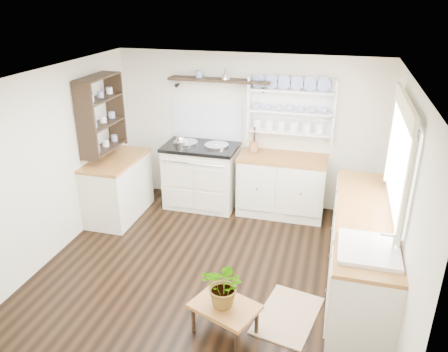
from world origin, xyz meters
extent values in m
cube|color=black|center=(0.00, 0.00, 0.00)|extent=(4.00, 3.80, 0.01)
cube|color=silver|center=(0.00, 1.90, 1.15)|extent=(4.00, 0.02, 2.30)
cube|color=silver|center=(2.00, 0.00, 1.15)|extent=(0.02, 3.80, 2.30)
cube|color=silver|center=(-2.00, 0.00, 1.15)|extent=(0.02, 3.80, 2.30)
cube|color=white|center=(0.00, 0.00, 2.30)|extent=(4.00, 3.80, 0.01)
cube|color=white|center=(1.96, 0.15, 1.50)|extent=(0.04, 1.40, 1.00)
cube|color=white|center=(1.94, 0.15, 1.50)|extent=(0.02, 1.50, 1.10)
cube|color=#FEFECB|center=(1.92, 0.15, 2.08)|extent=(0.04, 1.55, 0.18)
cube|color=beige|center=(-0.63, 1.57, 0.46)|extent=(1.06, 0.69, 0.93)
cube|color=black|center=(-0.63, 1.57, 0.95)|extent=(1.10, 0.73, 0.05)
cylinder|color=silver|center=(-0.87, 1.57, 0.99)|extent=(0.36, 0.36, 0.03)
cylinder|color=silver|center=(-0.39, 1.57, 0.99)|extent=(0.36, 0.36, 0.03)
cylinder|color=silver|center=(-0.63, 1.19, 0.82)|extent=(0.95, 0.02, 0.02)
cube|color=silver|center=(0.60, 1.60, 0.44)|extent=(1.25, 0.60, 0.88)
cube|color=brown|center=(0.60, 1.60, 0.88)|extent=(1.27, 0.63, 0.04)
cube|color=silver|center=(1.70, 0.10, 0.44)|extent=(0.60, 2.40, 0.88)
cube|color=brown|center=(1.70, 0.10, 0.88)|extent=(0.62, 2.43, 0.04)
cube|color=white|center=(1.70, -0.65, 0.80)|extent=(0.55, 0.60, 0.28)
cylinder|color=silver|center=(1.90, -0.65, 1.00)|extent=(0.02, 0.02, 0.22)
cube|color=silver|center=(-1.70, 0.90, 0.44)|extent=(0.60, 1.10, 0.88)
cube|color=brown|center=(-1.70, 0.90, 0.88)|extent=(0.62, 1.13, 0.04)
cube|color=white|center=(0.65, 1.88, 1.55)|extent=(1.20, 0.03, 0.90)
cube|color=white|center=(0.65, 1.79, 1.55)|extent=(1.20, 0.22, 0.02)
cylinder|color=navy|center=(0.65, 1.80, 1.82)|extent=(0.20, 0.02, 0.20)
cube|color=black|center=(-0.40, 1.77, 1.92)|extent=(1.50, 0.24, 0.04)
cone|color=black|center=(-1.05, 1.84, 1.81)|extent=(0.06, 0.20, 0.06)
cone|color=black|center=(0.25, 1.84, 1.81)|extent=(0.06, 0.20, 0.06)
cube|color=black|center=(-1.84, 0.90, 1.55)|extent=(0.28, 0.80, 1.05)
cylinder|color=#965C37|center=(0.15, 1.68, 0.99)|extent=(0.13, 0.13, 0.15)
cube|color=brown|center=(0.44, -1.05, 0.31)|extent=(0.73, 0.63, 0.04)
cylinder|color=black|center=(0.14, -1.12, 0.15)|extent=(0.04, 0.04, 0.29)
cylinder|color=black|center=(0.26, -0.80, 0.15)|extent=(0.04, 0.04, 0.29)
cylinder|color=black|center=(0.62, -1.31, 0.15)|extent=(0.04, 0.04, 0.29)
cylinder|color=black|center=(0.74, -0.99, 0.15)|extent=(0.04, 0.04, 0.29)
imported|color=#3F7233|center=(0.44, -1.05, 0.56)|extent=(0.49, 0.45, 0.46)
cube|color=#8E7352|center=(1.01, -0.66, 0.01)|extent=(0.71, 0.94, 0.02)
camera|label=1|loc=(1.30, -4.30, 3.12)|focal=35.00mm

